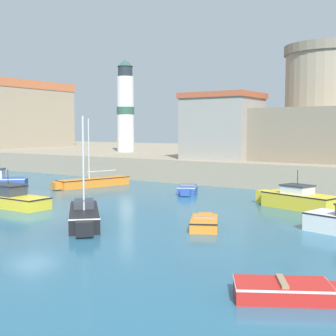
{
  "coord_description": "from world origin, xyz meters",
  "views": [
    {
      "loc": [
        19.81,
        -16.48,
        4.85
      ],
      "look_at": [
        0.92,
        11.66,
        2.0
      ],
      "focal_mm": 50.0,
      "sensor_mm": 36.0,
      "label": 1
    }
  ],
  "objects_px": {
    "motorboat_yellow_2": "(298,199)",
    "dinghy_orange_7": "(204,222)",
    "dinghy_blue_1": "(188,189)",
    "sailboat_orange_6": "(93,182)",
    "harbor_shed_near_wharf": "(222,126)",
    "lighthouse": "(125,108)",
    "church": "(9,112)",
    "dinghy_red_9": "(287,290)",
    "sailboat_black_3": "(84,215)",
    "motorboat_yellow_0": "(9,198)",
    "fortress": "(327,121)"
  },
  "relations": [
    {
      "from": "lighthouse",
      "to": "sailboat_orange_6",
      "type": "bearing_deg",
      "value": -60.08
    },
    {
      "from": "dinghy_blue_1",
      "to": "dinghy_orange_7",
      "type": "height_order",
      "value": "dinghy_blue_1"
    },
    {
      "from": "dinghy_red_9",
      "to": "fortress",
      "type": "distance_m",
      "value": 32.15
    },
    {
      "from": "church",
      "to": "dinghy_orange_7",
      "type": "bearing_deg",
      "value": -28.28
    },
    {
      "from": "motorboat_yellow_0",
      "to": "sailboat_orange_6",
      "type": "xyz_separation_m",
      "value": [
        -2.7,
        10.43,
        -0.12
      ]
    },
    {
      "from": "motorboat_yellow_0",
      "to": "church",
      "type": "distance_m",
      "value": 46.46
    },
    {
      "from": "motorboat_yellow_0",
      "to": "dinghy_red_9",
      "type": "relative_size",
      "value": 1.82
    },
    {
      "from": "sailboat_orange_6",
      "to": "lighthouse",
      "type": "height_order",
      "value": "lighthouse"
    },
    {
      "from": "dinghy_blue_1",
      "to": "church",
      "type": "bearing_deg",
      "value": 158.47
    },
    {
      "from": "dinghy_blue_1",
      "to": "harbor_shed_near_wharf",
      "type": "relative_size",
      "value": 0.51
    },
    {
      "from": "motorboat_yellow_2",
      "to": "fortress",
      "type": "bearing_deg",
      "value": 99.6
    },
    {
      "from": "dinghy_blue_1",
      "to": "harbor_shed_near_wharf",
      "type": "xyz_separation_m",
      "value": [
        -1.68,
        8.85,
        4.78
      ]
    },
    {
      "from": "harbor_shed_near_wharf",
      "to": "dinghy_orange_7",
      "type": "bearing_deg",
      "value": -65.09
    },
    {
      "from": "church",
      "to": "lighthouse",
      "type": "xyz_separation_m",
      "value": [
        24.91,
        -2.28,
        -0.12
      ]
    },
    {
      "from": "sailboat_orange_6",
      "to": "dinghy_red_9",
      "type": "bearing_deg",
      "value": -35.66
    },
    {
      "from": "dinghy_red_9",
      "to": "harbor_shed_near_wharf",
      "type": "relative_size",
      "value": 0.52
    },
    {
      "from": "dinghy_blue_1",
      "to": "sailboat_orange_6",
      "type": "distance_m",
      "value": 8.91
    },
    {
      "from": "dinghy_orange_7",
      "to": "harbor_shed_near_wharf",
      "type": "height_order",
      "value": "harbor_shed_near_wharf"
    },
    {
      "from": "sailboat_orange_6",
      "to": "dinghy_red_9",
      "type": "height_order",
      "value": "sailboat_orange_6"
    },
    {
      "from": "sailboat_orange_6",
      "to": "dinghy_orange_7",
      "type": "distance_m",
      "value": 18.32
    },
    {
      "from": "sailboat_black_3",
      "to": "church",
      "type": "distance_m",
      "value": 53.43
    },
    {
      "from": "fortress",
      "to": "sailboat_orange_6",
      "type": "bearing_deg",
      "value": -136.09
    },
    {
      "from": "motorboat_yellow_0",
      "to": "dinghy_blue_1",
      "type": "xyz_separation_m",
      "value": [
        6.17,
        11.2,
        -0.19
      ]
    },
    {
      "from": "dinghy_orange_7",
      "to": "dinghy_red_9",
      "type": "xyz_separation_m",
      "value": [
        6.69,
        -7.09,
        -0.01
      ]
    },
    {
      "from": "dinghy_orange_7",
      "to": "harbor_shed_near_wharf",
      "type": "xyz_separation_m",
      "value": [
        -8.7,
        18.73,
        4.82
      ]
    },
    {
      "from": "dinghy_blue_1",
      "to": "lighthouse",
      "type": "xyz_separation_m",
      "value": [
        -17.68,
        14.52,
        7.05
      ]
    },
    {
      "from": "motorboat_yellow_0",
      "to": "dinghy_red_9",
      "type": "height_order",
      "value": "motorboat_yellow_0"
    },
    {
      "from": "church",
      "to": "fortress",
      "type": "relative_size",
      "value": 1.27
    },
    {
      "from": "dinghy_blue_1",
      "to": "lighthouse",
      "type": "relative_size",
      "value": 0.3
    },
    {
      "from": "sailboat_black_3",
      "to": "lighthouse",
      "type": "xyz_separation_m",
      "value": [
        -19.19,
        27.06,
        6.9
      ]
    },
    {
      "from": "dinghy_blue_1",
      "to": "dinghy_red_9",
      "type": "xyz_separation_m",
      "value": [
        13.71,
        -16.98,
        -0.05
      ]
    },
    {
      "from": "motorboat_yellow_2",
      "to": "dinghy_red_9",
      "type": "height_order",
      "value": "motorboat_yellow_2"
    },
    {
      "from": "motorboat_yellow_2",
      "to": "dinghy_orange_7",
      "type": "height_order",
      "value": "motorboat_yellow_2"
    },
    {
      "from": "dinghy_orange_7",
      "to": "church",
      "type": "distance_m",
      "value": 56.79
    },
    {
      "from": "church",
      "to": "motorboat_yellow_0",
      "type": "bearing_deg",
      "value": -37.56
    },
    {
      "from": "sailboat_orange_6",
      "to": "fortress",
      "type": "bearing_deg",
      "value": 43.91
    },
    {
      "from": "fortress",
      "to": "harbor_shed_near_wharf",
      "type": "xyz_separation_m",
      "value": [
        -8.0,
        -5.01,
        -0.46
      ]
    },
    {
      "from": "dinghy_red_9",
      "to": "fortress",
      "type": "bearing_deg",
      "value": 103.48
    },
    {
      "from": "motorboat_yellow_2",
      "to": "sailboat_black_3",
      "type": "xyz_separation_m",
      "value": [
        -7.46,
        -10.73,
        -0.09
      ]
    },
    {
      "from": "dinghy_orange_7",
      "to": "dinghy_red_9",
      "type": "bearing_deg",
      "value": -46.66
    },
    {
      "from": "motorboat_yellow_0",
      "to": "dinghy_orange_7",
      "type": "xyz_separation_m",
      "value": [
        13.19,
        1.31,
        -0.24
      ]
    },
    {
      "from": "motorboat_yellow_0",
      "to": "harbor_shed_near_wharf",
      "type": "relative_size",
      "value": 0.95
    },
    {
      "from": "sailboat_black_3",
      "to": "dinghy_red_9",
      "type": "distance_m",
      "value": 12.98
    },
    {
      "from": "motorboat_yellow_0",
      "to": "sailboat_black_3",
      "type": "relative_size",
      "value": 1.13
    },
    {
      "from": "motorboat_yellow_2",
      "to": "church",
      "type": "height_order",
      "value": "church"
    },
    {
      "from": "fortress",
      "to": "motorboat_yellow_2",
      "type": "bearing_deg",
      "value": -80.4
    },
    {
      "from": "sailboat_orange_6",
      "to": "dinghy_red_9",
      "type": "distance_m",
      "value": 27.8
    },
    {
      "from": "motorboat_yellow_0",
      "to": "church",
      "type": "xyz_separation_m",
      "value": [
        -36.41,
        28.0,
        6.98
      ]
    },
    {
      "from": "sailboat_black_3",
      "to": "dinghy_orange_7",
      "type": "bearing_deg",
      "value": 25.78
    },
    {
      "from": "harbor_shed_near_wharf",
      "to": "church",
      "type": "bearing_deg",
      "value": 169.0
    }
  ]
}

